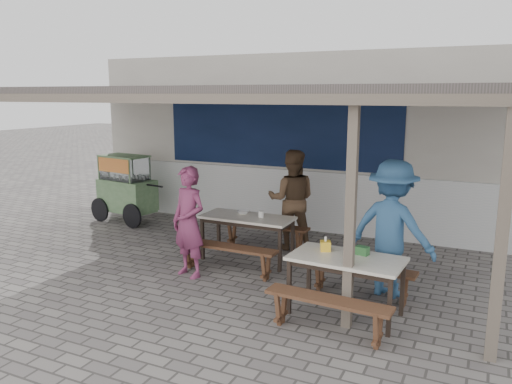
{
  "coord_description": "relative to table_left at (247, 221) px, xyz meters",
  "views": [
    {
      "loc": [
        3.73,
        -6.33,
        2.71
      ],
      "look_at": [
        0.31,
        0.9,
        1.13
      ],
      "focal_mm": 35.0,
      "sensor_mm": 36.0,
      "label": 1
    }
  ],
  "objects": [
    {
      "name": "condiment_jar",
      "position": [
        0.23,
        0.05,
        0.13
      ],
      "size": [
        0.09,
        0.09,
        0.1
      ],
      "primitive_type": "cylinder",
      "color": "silver",
      "rests_on": "table_left"
    },
    {
      "name": "warung_roof",
      "position": [
        -0.21,
        0.17,
        2.04
      ],
      "size": [
        9.0,
        4.21,
        2.81
      ],
      "color": "#514845",
      "rests_on": "ground"
    },
    {
      "name": "patron_street_side",
      "position": [
        -0.48,
        -1.0,
        0.16
      ],
      "size": [
        0.69,
        0.54,
        1.67
      ],
      "primitive_type": "imported",
      "rotation": [
        0.0,
        0.0,
        -0.26
      ],
      "color": "#772E52",
      "rests_on": "ground"
    },
    {
      "name": "vendor_cart",
      "position": [
        -3.49,
        1.2,
        0.11
      ],
      "size": [
        1.84,
        0.89,
        1.43
      ],
      "rotation": [
        0.0,
        0.0,
        -0.15
      ],
      "color": "#6C8A5C",
      "rests_on": "ground"
    },
    {
      "name": "ground",
      "position": [
        -0.23,
        -0.73,
        -0.67
      ],
      "size": [
        60.0,
        60.0,
        0.0
      ],
      "primitive_type": "plane",
      "color": "slate",
      "rests_on": "ground"
    },
    {
      "name": "bench_right_street",
      "position": [
        1.98,
        -1.95,
        -0.33
      ],
      "size": [
        1.48,
        0.37,
        0.45
      ],
      "rotation": [
        0.0,
        0.0,
        -0.06
      ],
      "color": "brown",
      "rests_on": "ground"
    },
    {
      "name": "table_left",
      "position": [
        0.0,
        0.0,
        0.0
      ],
      "size": [
        1.51,
        0.66,
        0.75
      ],
      "rotation": [
        0.0,
        0.0,
        -0.0
      ],
      "color": "silver",
      "rests_on": "ground"
    },
    {
      "name": "bench_right_wall",
      "position": [
        2.06,
        -0.71,
        -0.33
      ],
      "size": [
        1.48,
        0.37,
        0.45
      ],
      "rotation": [
        0.0,
        0.0,
        -0.06
      ],
      "color": "brown",
      "rests_on": "ground"
    },
    {
      "name": "table_right",
      "position": [
        2.02,
        -1.33,
        0.0
      ],
      "size": [
        1.41,
        0.83,
        0.75
      ],
      "rotation": [
        0.0,
        0.0,
        -0.06
      ],
      "color": "silver",
      "rests_on": "ground"
    },
    {
      "name": "condiment_bowl",
      "position": [
        -0.14,
        0.15,
        0.1
      ],
      "size": [
        0.27,
        0.27,
        0.05
      ],
      "primitive_type": "imported",
      "rotation": [
        0.0,
        0.0,
        0.37
      ],
      "color": "silver",
      "rests_on": "table_left"
    },
    {
      "name": "patron_wall_side",
      "position": [
        0.4,
        0.96,
        0.21
      ],
      "size": [
        1.02,
        0.9,
        1.76
      ],
      "primitive_type": "imported",
      "rotation": [
        0.0,
        0.0,
        3.46
      ],
      "color": "brown",
      "rests_on": "ground"
    },
    {
      "name": "patron_right_table",
      "position": [
        2.39,
        -0.43,
        0.26
      ],
      "size": [
        1.34,
        0.97,
        1.86
      ],
      "primitive_type": "imported",
      "rotation": [
        0.0,
        0.0,
        2.89
      ],
      "color": "#335F8E",
      "rests_on": "ground"
    },
    {
      "name": "back_wall",
      "position": [
        -0.23,
        2.85,
        1.05
      ],
      "size": [
        9.0,
        1.28,
        3.5
      ],
      "color": "beige",
      "rests_on": "ground"
    },
    {
      "name": "bench_left_wall",
      "position": [
        0.0,
        0.7,
        -0.33
      ],
      "size": [
        1.61,
        0.28,
        0.45
      ],
      "rotation": [
        0.0,
        0.0,
        -0.0
      ],
      "color": "brown",
      "rests_on": "ground"
    },
    {
      "name": "bench_left_street",
      "position": [
        -0.0,
        -0.7,
        -0.33
      ],
      "size": [
        1.61,
        0.28,
        0.45
      ],
      "rotation": [
        0.0,
        0.0,
        -0.0
      ],
      "color": "brown",
      "rests_on": "ground"
    },
    {
      "name": "tissue_box",
      "position": [
        1.7,
        -1.2,
        0.14
      ],
      "size": [
        0.17,
        0.17,
        0.13
      ],
      "primitive_type": "cube",
      "rotation": [
        0.0,
        0.0,
        0.39
      ],
      "color": "yellow",
      "rests_on": "table_right"
    },
    {
      "name": "donation_box",
      "position": [
        2.16,
        -1.16,
        0.13
      ],
      "size": [
        0.18,
        0.13,
        0.11
      ],
      "primitive_type": "cube",
      "rotation": [
        0.0,
        0.0,
        -0.2
      ],
      "color": "#2E6931",
      "rests_on": "table_right"
    }
  ]
}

